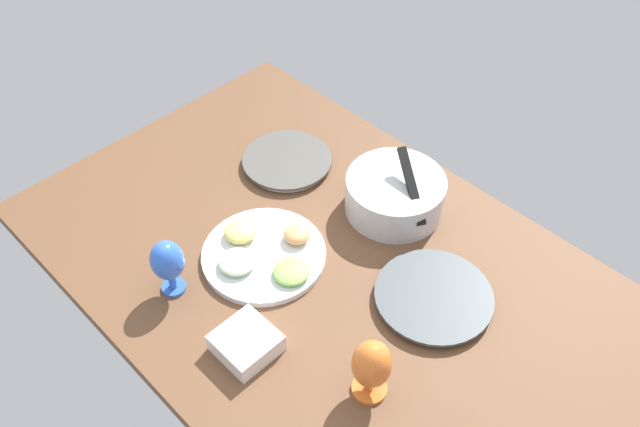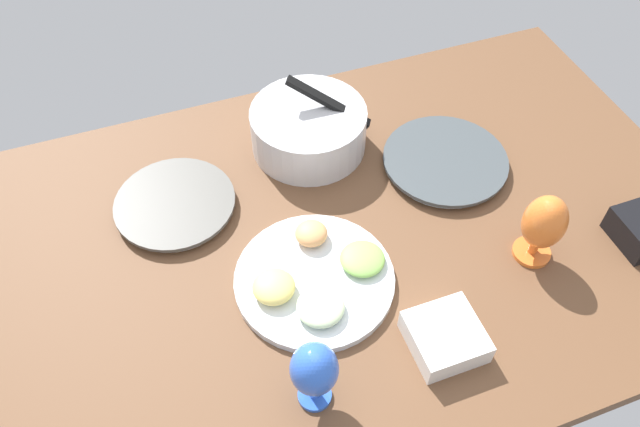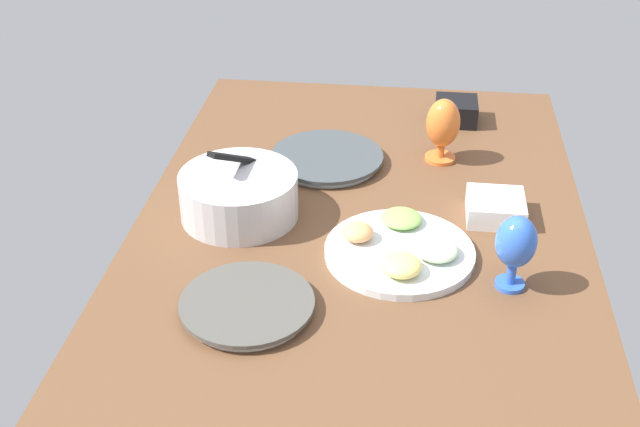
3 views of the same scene
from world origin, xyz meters
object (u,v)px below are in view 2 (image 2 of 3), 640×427
at_px(hurricane_glass_orange, 544,224).
at_px(hurricane_glass_blue, 314,371).
at_px(dinner_plate_right, 445,162).
at_px(mixing_bowl, 310,127).
at_px(fruit_platter, 315,278).
at_px(square_bowl_white, 445,336).
at_px(dinner_plate_left, 175,205).

bearing_deg(hurricane_glass_orange, hurricane_glass_blue, -165.38).
height_order(dinner_plate_right, hurricane_glass_orange, hurricane_glass_orange).
relative_size(hurricane_glass_blue, hurricane_glass_orange, 0.97).
height_order(mixing_bowl, fruit_platter, mixing_bowl).
distance_m(mixing_bowl, square_bowl_white, 0.60).
height_order(dinner_plate_left, hurricane_glass_orange, hurricane_glass_orange).
bearing_deg(fruit_platter, mixing_bowl, 71.94).
xyz_separation_m(dinner_plate_left, square_bowl_white, (0.41, -0.51, 0.02)).
xyz_separation_m(dinner_plate_left, mixing_bowl, (0.35, 0.09, 0.05)).
bearing_deg(dinner_plate_left, square_bowl_white, -51.10).
bearing_deg(fruit_platter, dinner_plate_left, 127.51).
bearing_deg(mixing_bowl, dinner_plate_right, -32.07).
height_order(dinner_plate_right, fruit_platter, fruit_platter).
height_order(fruit_platter, hurricane_glass_orange, hurricane_glass_orange).
xyz_separation_m(fruit_platter, hurricane_glass_blue, (-0.08, -0.23, 0.09)).
bearing_deg(square_bowl_white, dinner_plate_right, 62.54).
bearing_deg(dinner_plate_left, mixing_bowl, 13.94).
bearing_deg(hurricane_glass_orange, dinner_plate_left, 150.73).
height_order(dinner_plate_left, mixing_bowl, mixing_bowl).
distance_m(dinner_plate_left, hurricane_glass_orange, 0.78).
xyz_separation_m(dinner_plate_right, mixing_bowl, (-0.28, 0.17, 0.05)).
bearing_deg(hurricane_glass_orange, fruit_platter, 169.09).
xyz_separation_m(mixing_bowl, square_bowl_white, (0.06, -0.59, -0.03)).
bearing_deg(dinner_plate_right, fruit_platter, -152.79).
bearing_deg(hurricane_glass_blue, mixing_bowl, 71.31).
relative_size(dinner_plate_left, hurricane_glass_orange, 1.56).
bearing_deg(hurricane_glass_blue, dinner_plate_right, 41.95).
bearing_deg(hurricane_glass_blue, square_bowl_white, 3.21).
distance_m(dinner_plate_left, hurricane_glass_blue, 0.55).
distance_m(mixing_bowl, fruit_platter, 0.40).
distance_m(hurricane_glass_orange, square_bowl_white, 0.31).
distance_m(hurricane_glass_blue, hurricane_glass_orange, 0.55).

